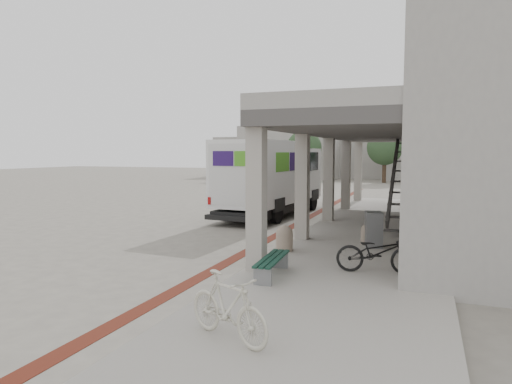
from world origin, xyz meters
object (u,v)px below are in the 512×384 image
at_px(utility_cabinet, 374,229).
at_px(bicycle_cream, 228,307).
at_px(bench, 272,263).
at_px(fedex_truck, 271,176).
at_px(bicycle_black, 377,252).

bearing_deg(utility_cabinet, bicycle_cream, -113.11).
bearing_deg(bicycle_cream, bench, 33.24).
xyz_separation_m(fedex_truck, utility_cabinet, (5.01, -5.83, -1.11)).
relative_size(utility_cabinet, bicycle_cream, 0.62).
height_order(bench, bicycle_black, bicycle_black).
xyz_separation_m(fedex_truck, bench, (3.31, -9.73, -1.32)).
distance_m(fedex_truck, utility_cabinet, 7.76).
height_order(bench, bicycle_cream, bicycle_cream).
bearing_deg(bench, utility_cabinet, 62.88).
xyz_separation_m(bench, utility_cabinet, (1.70, 3.91, 0.20)).
relative_size(bicycle_black, bicycle_cream, 1.10).
distance_m(fedex_truck, bench, 10.37).
height_order(fedex_truck, bench, fedex_truck).
bearing_deg(bicycle_cream, fedex_truck, 41.22).
relative_size(bench, bicycle_cream, 1.09).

